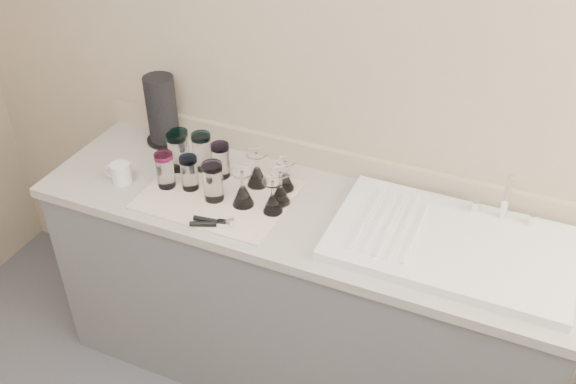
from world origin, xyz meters
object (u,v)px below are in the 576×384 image
at_px(sink_unit, 451,243).
at_px(can_opener, 213,223).
at_px(tumbler_extra, 178,152).
at_px(tumbler_blue, 189,173).
at_px(tumbler_purple, 221,160).
at_px(goblet_front_left, 243,193).
at_px(goblet_front_right, 273,201).
at_px(white_mug, 120,173).
at_px(tumbler_teal, 180,147).
at_px(tumbler_cyan, 202,151).
at_px(goblet_back_right, 285,179).
at_px(tumbler_lavender, 213,181).
at_px(goblet_extra, 280,192).
at_px(goblet_back_left, 257,174).
at_px(tumbler_magenta, 165,170).
at_px(paper_towel_roll, 162,111).

distance_m(sink_unit, can_opener, 0.84).
bearing_deg(tumbler_extra, tumbler_blue, -41.34).
height_order(tumbler_purple, goblet_front_left, goblet_front_left).
xyz_separation_m(sink_unit, goblet_front_right, (-0.65, -0.07, 0.03)).
bearing_deg(tumbler_extra, white_mug, -135.58).
relative_size(tumbler_teal, goblet_front_left, 0.99).
bearing_deg(goblet_front_left, tumbler_blue, 176.71).
xyz_separation_m(tumbler_purple, can_opener, (0.12, -0.29, -0.06)).
distance_m(tumbler_teal, white_mug, 0.26).
bearing_deg(goblet_front_right, can_opener, -135.20).
bearing_deg(can_opener, tumbler_purple, 112.79).
bearing_deg(tumbler_cyan, goblet_back_right, 0.29).
bearing_deg(sink_unit, tumbler_lavender, -174.45).
relative_size(sink_unit, white_mug, 7.02).
relative_size(goblet_back_right, goblet_extra, 0.93).
height_order(sink_unit, tumbler_lavender, sink_unit).
relative_size(tumbler_teal, tumbler_cyan, 0.94).
bearing_deg(goblet_back_left, tumbler_purple, -178.77).
distance_m(tumbler_blue, white_mug, 0.29).
relative_size(tumbler_purple, tumbler_extra, 0.92).
xyz_separation_m(tumbler_magenta, goblet_back_right, (0.43, 0.17, -0.03)).
xyz_separation_m(tumbler_extra, can_opener, (0.30, -0.27, -0.07)).
bearing_deg(tumbler_lavender, goblet_front_left, 6.14).
height_order(goblet_front_right, white_mug, goblet_front_right).
bearing_deg(paper_towel_roll, goblet_front_right, -23.52).
height_order(can_opener, white_mug, white_mug).
distance_m(tumbler_teal, tumbler_lavender, 0.30).
relative_size(tumbler_lavender, tumbler_extra, 0.99).
distance_m(goblet_front_right, paper_towel_roll, 0.71).
bearing_deg(paper_towel_roll, can_opener, -42.50).
height_order(white_mug, paper_towel_roll, paper_towel_roll).
distance_m(tumbler_blue, can_opener, 0.26).
relative_size(goblet_back_right, white_mug, 1.10).
relative_size(goblet_back_left, can_opener, 0.94).
bearing_deg(tumbler_blue, goblet_extra, 8.62).
distance_m(white_mug, paper_towel_roll, 0.35).
bearing_deg(can_opener, white_mug, 167.51).
distance_m(tumbler_cyan, goblet_back_right, 0.37).
relative_size(tumbler_blue, tumbler_lavender, 0.89).
distance_m(sink_unit, goblet_back_left, 0.78).
height_order(tumbler_blue, goblet_front_left, goblet_front_left).
height_order(tumbler_extra, goblet_back_right, tumbler_extra).
bearing_deg(tumbler_extra, goblet_front_right, -12.80).
xyz_separation_m(tumbler_magenta, goblet_extra, (0.45, 0.08, -0.03)).
xyz_separation_m(goblet_back_left, goblet_front_right, (0.13, -0.13, -0.00)).
relative_size(sink_unit, goblet_back_right, 6.38).
distance_m(tumbler_lavender, goblet_back_right, 0.28).
relative_size(tumbler_cyan, goblet_back_left, 1.06).
bearing_deg(tumbler_extra, goblet_front_left, -17.75).
distance_m(tumbler_lavender, tumbler_extra, 0.26).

